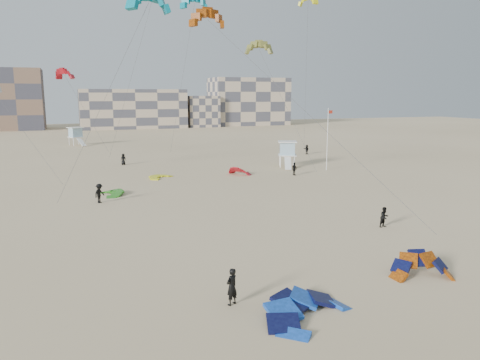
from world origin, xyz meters
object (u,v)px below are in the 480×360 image
object	(u,v)px
kitesurfer_main	(232,287)
kite_ground_orange	(421,277)
lifeguard_tower_near	(287,154)
kite_ground_blue	(308,316)

from	to	relation	value
kitesurfer_main	kite_ground_orange	bearing A→B (deg)	149.84
kitesurfer_main	lifeguard_tower_near	distance (m)	46.22
kite_ground_orange	kitesurfer_main	bearing A→B (deg)	-166.34
kite_ground_blue	lifeguard_tower_near	distance (m)	47.07
kite_ground_orange	lifeguard_tower_near	size ratio (longest dim) A/B	0.63
kite_ground_orange	kitesurfer_main	size ratio (longest dim) A/B	1.82
kite_ground_orange	lifeguard_tower_near	xyz separation A→B (m)	(10.79, 40.74, 1.84)
kite_ground_blue	lifeguard_tower_near	world-z (taller)	lifeguard_tower_near
lifeguard_tower_near	kitesurfer_main	bearing A→B (deg)	-96.35
kite_ground_blue	lifeguard_tower_near	xyz separation A→B (m)	(19.23, 42.93, 1.84)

